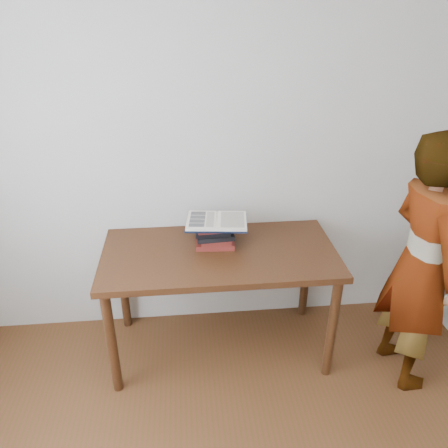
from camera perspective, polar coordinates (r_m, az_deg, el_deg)
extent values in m
cube|color=beige|center=(2.82, -2.68, 9.40)|extent=(3.50, 0.04, 2.60)
cube|color=#412610|center=(2.72, -0.59, -3.97)|extent=(1.45, 0.73, 0.04)
cylinder|color=#412610|center=(2.74, -14.44, -14.84)|extent=(0.06, 0.06, 0.74)
cylinder|color=#412610|center=(2.84, 13.91, -13.08)|extent=(0.06, 0.06, 0.74)
cylinder|color=#412610|center=(3.21, -13.08, -7.59)|extent=(0.06, 0.06, 0.74)
cylinder|color=#412610|center=(3.29, 10.64, -6.34)|extent=(0.06, 0.06, 0.74)
cube|color=maroon|center=(2.77, -1.17, -2.39)|extent=(0.25, 0.18, 0.04)
cube|color=maroon|center=(2.74, -1.17, -1.97)|extent=(0.20, 0.16, 0.03)
cube|color=black|center=(2.74, -1.25, -1.30)|extent=(0.24, 0.19, 0.03)
cube|color=black|center=(2.73, -1.52, -0.74)|extent=(0.21, 0.16, 0.03)
cube|color=maroon|center=(2.71, -1.31, -0.25)|extent=(0.22, 0.17, 0.03)
cube|color=black|center=(2.71, -0.95, 0.18)|extent=(0.40, 0.30, 0.01)
cube|color=beige|center=(2.71, -2.95, 0.46)|extent=(0.21, 0.27, 0.02)
cube|color=beige|center=(2.70, 1.05, 0.43)|extent=(0.21, 0.27, 0.02)
cylinder|color=beige|center=(2.70, -0.95, 0.41)|extent=(0.04, 0.25, 0.01)
cube|color=black|center=(2.78, -3.37, 1.41)|extent=(0.10, 0.05, 0.00)
cube|color=black|center=(2.73, -3.45, 0.91)|extent=(0.10, 0.05, 0.00)
cube|color=black|center=(2.68, -3.53, 0.40)|extent=(0.10, 0.05, 0.00)
cube|color=black|center=(2.63, -3.61, -0.13)|extent=(0.10, 0.05, 0.00)
cube|color=beige|center=(2.70, -1.81, 0.63)|extent=(0.07, 0.21, 0.00)
cube|color=beige|center=(2.70, 1.12, 0.61)|extent=(0.17, 0.22, 0.00)
imported|color=tan|center=(2.78, 24.37, -4.88)|extent=(0.44, 0.62, 1.60)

